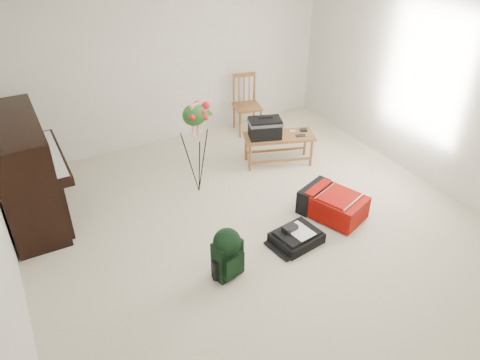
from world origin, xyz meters
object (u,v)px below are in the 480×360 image
red_suitcase (330,202)px  flower_stand (197,149)px  dining_chair (246,105)px  piano (26,174)px  black_duffel (296,237)px  green_backpack (227,251)px  bench (271,132)px

red_suitcase → flower_stand: size_ratio=0.69×
red_suitcase → dining_chair: bearing=64.3°
piano → black_duffel: piano is taller
dining_chair → green_backpack: dining_chair is taller
black_duffel → bench: bearing=59.7°
piano → bench: 3.09m
red_suitcase → green_backpack: bearing=172.2°
green_backpack → red_suitcase: bearing=-0.4°
red_suitcase → flower_stand: bearing=114.0°
dining_chair → flower_stand: (-1.40, -1.25, 0.17)m
black_duffel → flower_stand: (-0.52, 1.46, 0.53)m
green_backpack → flower_stand: 1.62m
bench → red_suitcase: (0.03, -1.31, -0.36)m
dining_chair → green_backpack: bearing=-110.9°
dining_chair → black_duffel: 2.87m
green_backpack → dining_chair: bearing=44.4°
black_duffel → flower_stand: 1.64m
bench → red_suitcase: 1.36m
green_backpack → piano: bearing=114.9°
red_suitcase → piano: bearing=131.9°
piano → red_suitcase: (3.10, -1.61, -0.44)m
bench → flower_stand: bearing=-155.3°
piano → black_duffel: size_ratio=2.66×
piano → flower_stand: 1.97m
dining_chair → piano: bearing=-154.4°
red_suitcase → black_duffel: 0.71m
piano → black_duffel: (2.45, -1.87, -0.52)m
red_suitcase → black_duffel: size_ratio=1.53×
red_suitcase → flower_stand: (-1.18, 1.20, 0.45)m
red_suitcase → bench: bearing=70.8°
red_suitcase → black_duffel: (-0.66, -0.26, -0.09)m
dining_chair → black_duffel: dining_chair is taller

